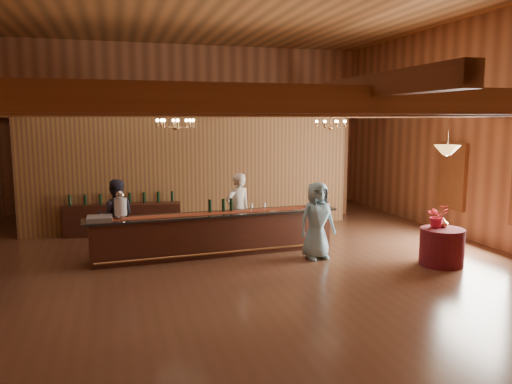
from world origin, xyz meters
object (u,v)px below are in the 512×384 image
object	(u,v)px
guest	(317,221)
staff_second	(116,217)
round_table	(442,247)
beverage_dispenser	(120,205)
pendant_lamp	(447,150)
raffle_drum	(322,200)
tasting_bar	(216,234)
floor_plant	(315,197)
bartender	(238,210)
chandelier_left	(176,123)
backbar_shelf	(123,219)
chandelier_right	(331,124)

from	to	relation	value
guest	staff_second	bearing A→B (deg)	153.62
round_table	guest	distance (m)	2.63
beverage_dispenser	pendant_lamp	bearing A→B (deg)	-17.28
beverage_dispenser	raffle_drum	xyz separation A→B (m)	(4.64, 0.21, -0.11)
beverage_dispenser	staff_second	size ratio (longest dim) A/B	0.35
tasting_bar	pendant_lamp	xyz separation A→B (m)	(4.37, -2.08, 1.92)
beverage_dispenser	floor_plant	bearing A→B (deg)	28.80
bartender	pendant_lamp	bearing A→B (deg)	124.31
raffle_drum	pendant_lamp	bearing A→B (deg)	-51.18
tasting_bar	guest	size ratio (longest dim) A/B	3.39
round_table	floor_plant	distance (m)	5.18
tasting_bar	staff_second	size ratio (longest dim) A/B	3.37
chandelier_left	floor_plant	xyz separation A→B (m)	(4.49, 3.00, -2.24)
beverage_dispenser	floor_plant	world-z (taller)	beverage_dispenser
guest	backbar_shelf	bearing A→B (deg)	133.87
beverage_dispenser	chandelier_right	size ratio (longest dim) A/B	0.75
pendant_lamp	bartender	bearing A→B (deg)	143.83
beverage_dispenser	bartender	xyz separation A→B (m)	(2.70, 0.71, -0.35)
staff_second	chandelier_left	bearing A→B (deg)	157.84
chandelier_right	bartender	xyz separation A→B (m)	(-2.49, -0.31, -2.03)
round_table	staff_second	bearing A→B (deg)	156.81
tasting_bar	floor_plant	distance (m)	4.76
raffle_drum	guest	bearing A→B (deg)	-117.85
backbar_shelf	chandelier_left	world-z (taller)	chandelier_left
chandelier_right	staff_second	size ratio (longest dim) A/B	0.47
bartender	guest	xyz separation A→B (m)	(1.39, -1.53, -0.04)
raffle_drum	guest	size ratio (longest dim) A/B	0.20
beverage_dispenser	chandelier_right	xyz separation A→B (m)	(5.19, 1.03, 1.68)
chandelier_left	pendant_lamp	world-z (taller)	same
tasting_bar	beverage_dispenser	world-z (taller)	beverage_dispenser
backbar_shelf	chandelier_right	size ratio (longest dim) A/B	3.73
round_table	staff_second	xyz separation A→B (m)	(-6.50, 2.79, 0.46)
round_table	backbar_shelf	bearing A→B (deg)	143.75
beverage_dispenser	chandelier_right	bearing A→B (deg)	11.17
raffle_drum	chandelier_left	distance (m)	3.89
raffle_drum	guest	distance (m)	1.19
round_table	staff_second	size ratio (longest dim) A/B	0.53
round_table	floor_plant	bearing A→B (deg)	97.90
round_table	chandelier_left	bearing A→B (deg)	157.86
chandelier_left	pendant_lamp	distance (m)	5.64
staff_second	chandelier_right	bearing A→B (deg)	-172.43
pendant_lamp	staff_second	size ratio (longest dim) A/B	0.53
chandelier_right	pendant_lamp	bearing A→B (deg)	-68.14
bartender	guest	distance (m)	2.07
tasting_bar	raffle_drum	world-z (taller)	raffle_drum
pendant_lamp	tasting_bar	bearing A→B (deg)	154.58
pendant_lamp	bartender	size ratio (longest dim) A/B	0.51
beverage_dispenser	chandelier_left	world-z (taller)	chandelier_left
beverage_dispenser	raffle_drum	world-z (taller)	beverage_dispenser
guest	chandelier_left	bearing A→B (deg)	156.60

